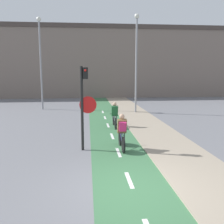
% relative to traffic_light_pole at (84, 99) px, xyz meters
% --- Properties ---
extents(ground_plane, '(120.00, 120.00, 0.00)m').
position_rel_traffic_light_pole_xyz_m(ground_plane, '(1.31, -3.53, -2.06)').
color(ground_plane, slate).
extents(bike_lane, '(2.13, 60.00, 0.02)m').
position_rel_traffic_light_pole_xyz_m(bike_lane, '(1.31, -3.52, -2.05)').
color(bike_lane, '#3D7047').
rests_on(bike_lane, ground_plane).
extents(sidewalk_strip, '(2.40, 60.00, 0.05)m').
position_rel_traffic_light_pole_xyz_m(sidewalk_strip, '(3.57, -3.53, -2.03)').
color(sidewalk_strip, gray).
rests_on(sidewalk_strip, ground_plane).
extents(building_row_background, '(60.00, 5.20, 8.66)m').
position_rel_traffic_light_pole_xyz_m(building_row_background, '(1.31, 22.76, 2.28)').
color(building_row_background, slate).
rests_on(building_row_background, ground_plane).
extents(traffic_light_pole, '(0.67, 0.25, 3.33)m').
position_rel_traffic_light_pole_xyz_m(traffic_light_pole, '(0.00, 0.00, 0.00)').
color(traffic_light_pole, black).
rests_on(traffic_light_pole, ground_plane).
extents(street_lamp_far, '(0.36, 0.36, 7.48)m').
position_rel_traffic_light_pole_xyz_m(street_lamp_far, '(-3.65, 11.58, 2.46)').
color(street_lamp_far, gray).
rests_on(street_lamp_far, ground_plane).
extents(street_lamp_sidewalk, '(0.36, 0.36, 7.30)m').
position_rel_traffic_light_pole_xyz_m(street_lamp_sidewalk, '(3.80, 8.97, 2.37)').
color(street_lamp_sidewalk, gray).
rests_on(street_lamp_sidewalk, ground_plane).
extents(cyclist_near, '(0.46, 1.63, 1.46)m').
position_rel_traffic_light_pole_xyz_m(cyclist_near, '(1.50, -0.07, -1.35)').
color(cyclist_near, black).
rests_on(cyclist_near, ground_plane).
extents(cyclist_far, '(0.46, 1.60, 1.43)m').
position_rel_traffic_light_pole_xyz_m(cyclist_far, '(1.66, 4.11, -1.40)').
color(cyclist_far, black).
rests_on(cyclist_far, ground_plane).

